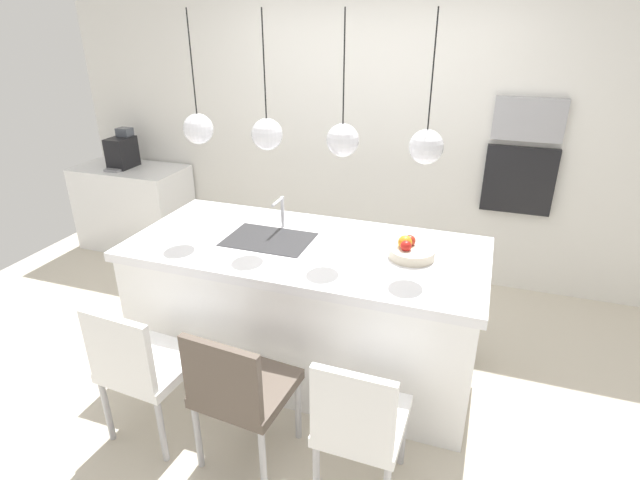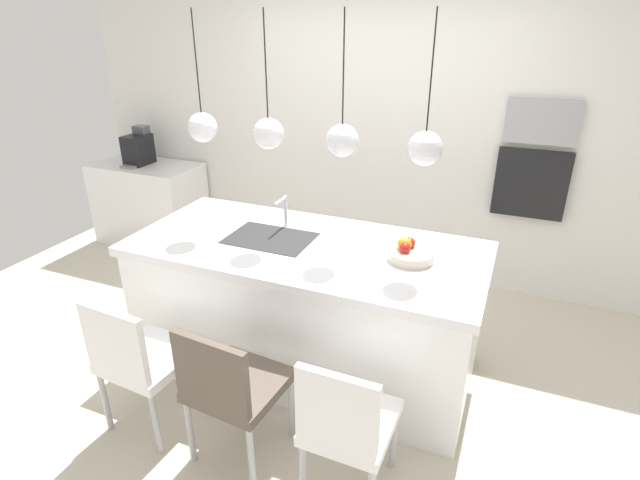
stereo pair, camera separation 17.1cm
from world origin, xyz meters
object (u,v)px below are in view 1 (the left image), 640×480
object	(u,v)px
fruit_bowl	(411,251)
microwave	(529,119)
coffee_machine	(122,151)
chair_middle	(240,389)
chair_far	(360,421)
chair_near	(143,364)
oven	(519,180)

from	to	relation	value
fruit_bowl	microwave	xyz separation A→B (m)	(0.63, 1.53, 0.56)
fruit_bowl	coffee_machine	size ratio (longest dim) A/B	0.74
microwave	chair_middle	world-z (taller)	microwave
chair_middle	fruit_bowl	bearing A→B (deg)	54.92
coffee_machine	chair_far	xyz separation A→B (m)	(3.08, -2.22, -0.54)
fruit_bowl	chair_near	xyz separation A→B (m)	(-1.29, -0.98, -0.46)
chair_middle	coffee_machine	bearing A→B (deg)	137.73
microwave	fruit_bowl	bearing A→B (deg)	-112.34
oven	chair_near	bearing A→B (deg)	-127.35
oven	coffee_machine	bearing A→B (deg)	-175.47
coffee_machine	chair_near	size ratio (longest dim) A/B	0.43
oven	chair_middle	xyz separation A→B (m)	(-1.32, -2.51, -0.52)
fruit_bowl	chair_middle	bearing A→B (deg)	-125.08
microwave	chair_far	xyz separation A→B (m)	(-0.67, -2.51, -1.04)
microwave	chair_middle	distance (m)	3.01
chair_near	chair_middle	xyz separation A→B (m)	(0.60, 0.00, -0.01)
coffee_machine	chair_middle	bearing A→B (deg)	-42.27
chair_far	chair_near	bearing A→B (deg)	180.00
coffee_machine	fruit_bowl	bearing A→B (deg)	-21.61
microwave	chair_near	distance (m)	3.32
chair_near	chair_middle	distance (m)	0.60
microwave	oven	size ratio (longest dim) A/B	0.96
fruit_bowl	oven	bearing A→B (deg)	67.66
microwave	chair_near	xyz separation A→B (m)	(-1.92, -2.51, -1.01)
chair_middle	chair_near	bearing A→B (deg)	-179.77
fruit_bowl	chair_near	world-z (taller)	fruit_bowl
fruit_bowl	chair_middle	size ratio (longest dim) A/B	0.32
coffee_machine	microwave	size ratio (longest dim) A/B	0.70
chair_middle	microwave	bearing A→B (deg)	62.33
fruit_bowl	coffee_machine	world-z (taller)	coffee_machine
coffee_machine	oven	size ratio (longest dim) A/B	0.68
chair_far	microwave	bearing A→B (deg)	75.04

